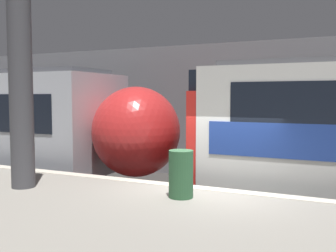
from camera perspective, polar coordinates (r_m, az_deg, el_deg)
The scene contains 4 objects.
ground_plane at distance 8.31m, azimuth 6.22°, elevation -16.43°, with size 120.00×120.00×0.00m, color #33302D.
station_rear_barrier at distance 13.74m, azimuth 14.71°, elevation 1.97°, with size 50.00×0.15×4.82m.
support_pillar_near at distance 8.25m, azimuth -20.59°, elevation 5.81°, with size 0.46×0.46×4.13m.
trash_bin at distance 7.07m, azimuth 1.89°, elevation -6.97°, with size 0.44×0.44×0.85m.
Camera 1 is at (2.51, -7.35, 2.94)m, focal length 42.00 mm.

